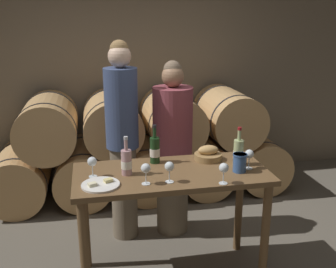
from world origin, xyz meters
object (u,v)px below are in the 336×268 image
object	(u,v)px
cheese_plate	(101,185)
wine_glass_far_right	(249,155)
wine_bottle_red	(155,150)
bread_basket	(208,154)
wine_glass_center	(169,167)
person_right	(173,150)
wine_glass_right	(224,169)
wine_glass_left	(146,169)
wine_bottle_white	(238,152)
wine_bottle_rose	(126,162)
blue_crock	(240,162)
person_left	(122,140)
tasting_table	(171,189)
wine_glass_far_left	(92,162)

from	to	relation	value
cheese_plate	wine_glass_far_right	size ratio (longest dim) A/B	1.74
wine_bottle_red	bread_basket	bearing A→B (deg)	-2.70
wine_bottle_red	wine_glass_center	size ratio (longest dim) A/B	2.04
person_right	bread_basket	bearing A→B (deg)	-70.78
person_right	wine_glass_right	distance (m)	1.01
wine_glass_left	wine_glass_center	world-z (taller)	same
wine_bottle_white	wine_bottle_rose	bearing A→B (deg)	-178.61
wine_bottle_red	wine_glass_right	world-z (taller)	wine_bottle_red
wine_bottle_red	wine_bottle_white	size ratio (longest dim) A/B	1.01
blue_crock	bread_basket	world-z (taller)	blue_crock
wine_bottle_white	cheese_plate	xyz separation A→B (m)	(-1.05, -0.18, -0.09)
blue_crock	wine_glass_far_right	bearing A→B (deg)	25.02
person_left	person_right	distance (m)	0.47
person_left	wine_bottle_red	xyz separation A→B (m)	(0.21, -0.49, 0.06)
blue_crock	wine_bottle_rose	bearing A→B (deg)	172.43
person_right	wine_glass_center	distance (m)	0.92
tasting_table	wine_bottle_white	world-z (taller)	wine_bottle_white
person_left	bread_basket	size ratio (longest dim) A/B	8.29
person_right	wine_glass_center	bearing A→B (deg)	-103.38
wine_bottle_white	cheese_plate	size ratio (longest dim) A/B	1.16
person_left	wine_glass_center	bearing A→B (deg)	-74.51
blue_crock	wine_glass_center	bearing A→B (deg)	-171.00
tasting_table	wine_glass_left	world-z (taller)	wine_glass_left
person_right	wine_glass_far_right	world-z (taller)	person_right
person_right	wine_bottle_rose	size ratio (longest dim) A/B	5.69
tasting_table	person_left	world-z (taller)	person_left
tasting_table	bread_basket	world-z (taller)	bread_basket
wine_bottle_white	wine_glass_far_right	world-z (taller)	wine_bottle_white
wine_bottle_white	wine_glass_center	bearing A→B (deg)	-159.65
wine_bottle_rose	bread_basket	world-z (taller)	wine_bottle_rose
person_left	person_right	size ratio (longest dim) A/B	1.11
bread_basket	wine_glass_left	bearing A→B (deg)	-146.26
person_left	wine_bottle_red	size ratio (longest dim) A/B	5.95
wine_bottle_white	wine_bottle_rose	size ratio (longest dim) A/B	1.05
blue_crock	wine_glass_far_right	xyz separation A→B (m)	(0.09, 0.04, 0.04)
cheese_plate	wine_glass_center	xyz separation A→B (m)	(0.47, -0.03, 0.10)
person_right	person_left	bearing A→B (deg)	179.99
cheese_plate	wine_glass_far_right	xyz separation A→B (m)	(1.10, 0.10, 0.10)
tasting_table	bread_basket	distance (m)	0.43
bread_basket	wine_glass_far_right	bearing A→B (deg)	-44.59
wine_glass_right	wine_glass_far_left	bearing A→B (deg)	161.27
wine_bottle_rose	wine_glass_left	bearing A→B (deg)	-60.07
tasting_table	wine_glass_far_right	xyz separation A→B (m)	(0.58, -0.06, 0.25)
wine_bottle_red	cheese_plate	world-z (taller)	wine_bottle_red
wine_glass_far_left	wine_glass_right	distance (m)	0.92
wine_bottle_white	wine_glass_right	world-z (taller)	wine_bottle_white
person_right	tasting_table	bearing A→B (deg)	-102.66
wine_glass_center	wine_glass_far_right	bearing A→B (deg)	11.44
blue_crock	wine_glass_far_right	world-z (taller)	wine_glass_far_right
wine_bottle_rose	wine_glass_right	xyz separation A→B (m)	(0.63, -0.29, 0.01)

